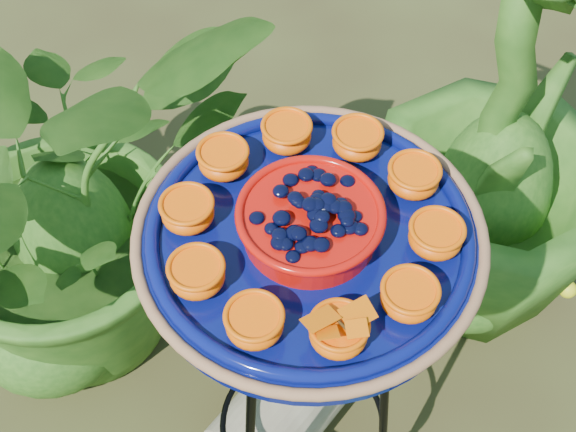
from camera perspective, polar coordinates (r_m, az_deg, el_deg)
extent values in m
torus|color=black|center=(1.15, 1.51, -2.85)|extent=(0.31, 0.31, 0.02)
torus|color=black|center=(1.69, 1.06, -14.52)|extent=(0.39, 0.39, 0.01)
cylinder|color=black|center=(1.62, -0.68, -7.91)|extent=(0.03, 0.09, 0.93)
cylinder|color=black|center=(1.56, 6.83, -13.44)|extent=(0.09, 0.05, 0.93)
cylinder|color=#070E55|center=(1.13, 1.54, -1.88)|extent=(0.55, 0.55, 0.04)
torus|color=#9C6A46|center=(1.11, 1.56, -1.31)|extent=(0.50, 0.50, 0.02)
torus|color=#070E55|center=(1.11, 1.57, -1.18)|extent=(0.46, 0.46, 0.02)
cylinder|color=#BA0D06|center=(1.09, 1.59, -0.53)|extent=(0.21, 0.21, 0.05)
torus|color=#BA0D06|center=(1.07, 1.62, 0.21)|extent=(0.20, 0.20, 0.01)
ellipsoid|color=black|center=(1.07, 1.63, 0.42)|extent=(0.16, 0.16, 0.03)
ellipsoid|color=#FF4F02|center=(1.16, 8.90, 2.59)|extent=(0.07, 0.07, 0.04)
cylinder|color=#FF6405|center=(1.15, 9.02, 3.18)|extent=(0.07, 0.07, 0.01)
ellipsoid|color=#FF4F02|center=(1.20, 4.93, 5.25)|extent=(0.07, 0.07, 0.04)
cylinder|color=#FF6405|center=(1.18, 4.99, 5.85)|extent=(0.07, 0.07, 0.01)
ellipsoid|color=#FF4F02|center=(1.20, -0.09, 5.72)|extent=(0.07, 0.07, 0.04)
cylinder|color=#FF6405|center=(1.19, -0.09, 6.33)|extent=(0.07, 0.07, 0.01)
ellipsoid|color=#FF4F02|center=(1.17, -4.61, 3.89)|extent=(0.07, 0.07, 0.04)
cylinder|color=#FF6405|center=(1.16, -4.67, 4.49)|extent=(0.07, 0.07, 0.01)
ellipsoid|color=#FF4F02|center=(1.12, -7.13, 0.19)|extent=(0.07, 0.07, 0.04)
cylinder|color=#FF6405|center=(1.10, -7.22, 0.78)|extent=(0.07, 0.07, 0.01)
ellipsoid|color=#FF4F02|center=(1.05, -6.48, -4.26)|extent=(0.07, 0.07, 0.04)
cylinder|color=#FF6405|center=(1.04, -6.57, -3.71)|extent=(0.07, 0.07, 0.01)
ellipsoid|color=#FF4F02|center=(1.01, -2.39, -7.70)|extent=(0.07, 0.07, 0.04)
cylinder|color=#FF6405|center=(1.00, -2.43, -7.18)|extent=(0.07, 0.07, 0.01)
ellipsoid|color=#FF4F02|center=(1.01, 3.60, -8.34)|extent=(0.07, 0.07, 0.04)
cylinder|color=#FF6405|center=(0.99, 3.65, -7.82)|extent=(0.07, 0.07, 0.01)
ellipsoid|color=#FF4F02|center=(1.04, 8.58, -5.81)|extent=(0.07, 0.07, 0.04)
cylinder|color=#FF6405|center=(1.03, 8.70, -5.27)|extent=(0.07, 0.07, 0.01)
ellipsoid|color=#FF4F02|center=(1.10, 10.43, -1.55)|extent=(0.07, 0.07, 0.04)
cylinder|color=#FF6405|center=(1.09, 10.57, -0.98)|extent=(0.07, 0.07, 0.01)
cylinder|color=black|center=(0.98, 3.69, -7.51)|extent=(0.02, 0.03, 0.00)
cube|color=orange|center=(0.97, 2.31, -7.32)|extent=(0.05, 0.04, 0.01)
cube|color=orange|center=(0.98, 4.99, -6.92)|extent=(0.05, 0.04, 0.01)
cylinder|color=tan|center=(1.99, 2.38, -10.50)|extent=(0.60, 0.58, 0.21)
imported|color=#235015|center=(1.85, -15.98, 1.82)|extent=(1.17, 1.12, 1.00)
imported|color=#235015|center=(1.87, 15.43, 5.48)|extent=(0.88, 0.88, 1.11)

